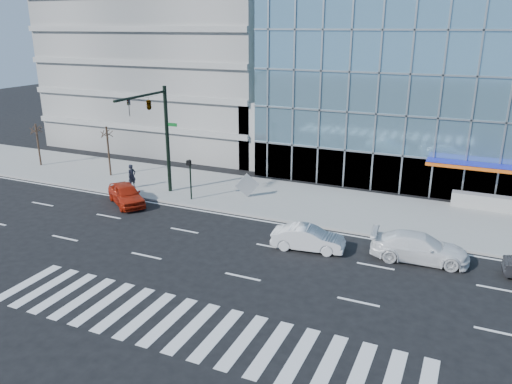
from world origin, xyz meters
TOP-DOWN VIEW (x-y plane):
  - ground at (0.00, 0.00)m, footprint 160.00×160.00m
  - sidewalk at (0.00, 8.00)m, footprint 120.00×8.00m
  - parking_garage at (-20.00, 26.00)m, footprint 24.00×24.00m
  - ramp_block at (-6.00, 18.00)m, footprint 6.00×8.00m
  - traffic_signal at (-11.00, 4.57)m, footprint 1.14×5.74m
  - ped_signal_post at (-8.50, 4.94)m, footprint 0.30×0.33m
  - street_tree_near at (-18.00, 7.50)m, footprint 1.10×1.10m
  - street_tree_far at (-26.00, 7.50)m, footprint 1.10×1.10m
  - white_suv at (7.99, 1.71)m, footprint 5.42×2.62m
  - white_sedan at (1.99, 0.56)m, footprint 4.33×1.99m
  - red_sedan at (-12.41, 2.49)m, footprint 4.64×4.03m
  - pedestrian at (-14.13, 5.44)m, footprint 0.64×0.79m
  - tilted_panel at (-4.94, 7.10)m, footprint 1.57×1.05m

SIDE VIEW (x-z plane):
  - ground at x=0.00m, z-range 0.00..0.00m
  - sidewalk at x=0.00m, z-range 0.00..0.15m
  - white_sedan at x=1.99m, z-range 0.00..1.38m
  - red_sedan at x=-12.41m, z-range 0.00..1.51m
  - white_suv at x=7.99m, z-range 0.00..1.52m
  - tilted_panel at x=-4.94m, z-range 0.15..1.99m
  - pedestrian at x=-14.13m, z-range 0.15..2.04m
  - ped_signal_post at x=-8.50m, z-range 0.64..3.64m
  - ramp_block at x=-6.00m, z-range 0.00..6.00m
  - street_tree_far at x=-26.00m, z-range 1.51..5.38m
  - street_tree_near at x=-18.00m, z-range 1.66..5.89m
  - traffic_signal at x=-11.00m, z-range 2.16..10.16m
  - parking_garage at x=-20.00m, z-range 0.00..20.00m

